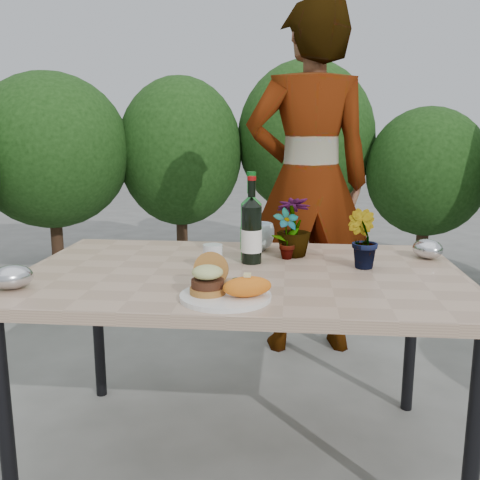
# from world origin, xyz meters

# --- Properties ---
(ground) EXTENTS (80.00, 80.00, 0.00)m
(ground) POSITION_xyz_m (0.00, 0.00, 0.00)
(ground) COLOR #64635F
(ground) RESTS_ON ground
(patio_table) EXTENTS (1.60, 1.00, 0.75)m
(patio_table) POSITION_xyz_m (0.00, 0.00, 0.69)
(patio_table) COLOR tan
(patio_table) RESTS_ON ground
(shrub_hedge) EXTENTS (6.84, 5.00, 1.87)m
(shrub_hedge) POSITION_xyz_m (-0.17, 1.50, 1.04)
(shrub_hedge) COLOR #382316
(shrub_hedge) RESTS_ON ground
(dinner_plate) EXTENTS (0.28, 0.28, 0.01)m
(dinner_plate) POSITION_xyz_m (-0.02, -0.34, 0.76)
(dinner_plate) COLOR white
(dinner_plate) RESTS_ON patio_table
(burger_stack) EXTENTS (0.11, 0.16, 0.11)m
(burger_stack) POSITION_xyz_m (-0.07, -0.32, 0.81)
(burger_stack) COLOR #B7722D
(burger_stack) RESTS_ON dinner_plate
(sweet_potato) EXTENTS (0.17, 0.12, 0.06)m
(sweet_potato) POSITION_xyz_m (0.05, -0.36, 0.80)
(sweet_potato) COLOR orange
(sweet_potato) RESTS_ON dinner_plate
(grilled_veg) EXTENTS (0.08, 0.05, 0.03)m
(grilled_veg) POSITION_xyz_m (-0.00, -0.25, 0.78)
(grilled_veg) COLOR olive
(grilled_veg) RESTS_ON dinner_plate
(wine_bottle) EXTENTS (0.08, 0.08, 0.33)m
(wine_bottle) POSITION_xyz_m (0.03, 0.12, 0.87)
(wine_bottle) COLOR black
(wine_bottle) RESTS_ON patio_table
(sparkling_water) EXTENTS (0.08, 0.08, 0.35)m
(sparkling_water) POSITION_xyz_m (0.02, 0.16, 0.88)
(sparkling_water) COLOR #167C26
(sparkling_water) RESTS_ON patio_table
(plastic_cup) EXTENTS (0.07, 0.07, 0.09)m
(plastic_cup) POSITION_xyz_m (-0.11, -0.00, 0.80)
(plastic_cup) COLOR silver
(plastic_cup) RESTS_ON patio_table
(seedling_left) EXTENTS (0.13, 0.11, 0.20)m
(seedling_left) POSITION_xyz_m (0.16, 0.19, 0.85)
(seedling_left) COLOR #2B5F20
(seedling_left) RESTS_ON patio_table
(seedling_mid) EXTENTS (0.15, 0.15, 0.22)m
(seedling_mid) POSITION_xyz_m (0.44, 0.08, 0.86)
(seedling_mid) COLOR #285A1E
(seedling_mid) RESTS_ON patio_table
(seedling_right) EXTENTS (0.16, 0.16, 0.24)m
(seedling_right) POSITION_xyz_m (0.19, 0.25, 0.87)
(seedling_right) COLOR #2A6121
(seedling_right) RESTS_ON patio_table
(blue_bowl) EXTENTS (0.18, 0.18, 0.12)m
(blue_bowl) POSITION_xyz_m (0.03, 0.35, 0.81)
(blue_bowl) COLOR silver
(blue_bowl) RESTS_ON patio_table
(foil_packet_left) EXTENTS (0.17, 0.17, 0.08)m
(foil_packet_left) POSITION_xyz_m (-0.72, -0.30, 0.79)
(foil_packet_left) COLOR silver
(foil_packet_left) RESTS_ON patio_table
(foil_packet_right) EXTENTS (0.15, 0.16, 0.08)m
(foil_packet_right) POSITION_xyz_m (0.72, 0.26, 0.79)
(foil_packet_right) COLOR silver
(foil_packet_right) RESTS_ON patio_table
(person) EXTENTS (0.77, 0.58, 1.93)m
(person) POSITION_xyz_m (0.27, 1.11, 0.97)
(person) COLOR #915D48
(person) RESTS_ON ground
(terracotta_pot) EXTENTS (0.17, 0.17, 0.14)m
(terracotta_pot) POSITION_xyz_m (-1.86, 1.92, 0.07)
(terracotta_pot) COLOR #B14D2D
(terracotta_pot) RESTS_ON ground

